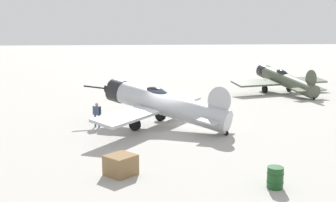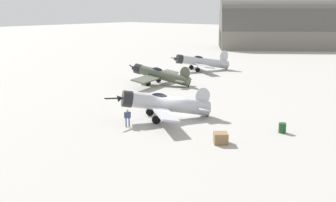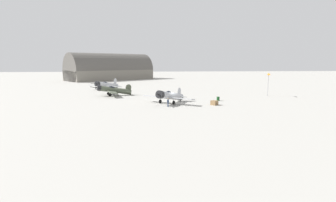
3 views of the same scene
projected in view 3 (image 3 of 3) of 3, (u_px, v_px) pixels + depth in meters
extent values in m
plane|color=#A8A59E|center=(171.00, 103.00, 55.98)|extent=(400.00, 400.00, 0.00)
cylinder|color=#B7BABF|center=(171.00, 96.00, 55.77)|extent=(6.39, 7.64, 2.83)
cylinder|color=#232326|center=(160.00, 95.00, 52.32)|extent=(1.96, 1.88, 1.71)
cone|color=#232326|center=(158.00, 94.00, 51.76)|extent=(0.92, 0.92, 0.74)
cube|color=black|center=(158.00, 94.00, 51.63)|extent=(0.31, 3.38, 0.57)
ellipsoid|color=black|center=(169.00, 93.00, 54.96)|extent=(1.70, 1.88, 0.95)
cube|color=#ADAFB5|center=(168.00, 97.00, 54.96)|extent=(10.03, 8.29, 0.44)
ellipsoid|color=#B7BABF|center=(179.00, 92.00, 58.64)|extent=(1.18, 1.47, 1.96)
cube|color=#ADAFB5|center=(179.00, 96.00, 58.62)|extent=(3.36, 2.95, 0.28)
cylinder|color=#999BA0|center=(174.00, 100.00, 53.72)|extent=(0.14, 0.14, 1.12)
cylinder|color=black|center=(174.00, 103.00, 53.80)|extent=(0.65, 0.75, 0.80)
cylinder|color=#999BA0|center=(160.00, 99.00, 55.44)|extent=(0.14, 0.14, 1.12)
cylinder|color=black|center=(160.00, 101.00, 55.52)|extent=(0.65, 0.75, 0.80)
cylinder|color=black|center=(180.00, 100.00, 59.34)|extent=(0.25, 0.28, 0.28)
cylinder|color=#4C5442|center=(115.00, 90.00, 68.65)|extent=(8.43, 3.17, 2.64)
cylinder|color=#232326|center=(99.00, 88.00, 67.32)|extent=(1.41, 1.65, 1.56)
cone|color=#232326|center=(96.00, 88.00, 67.10)|extent=(0.76, 0.73, 0.68)
cube|color=black|center=(96.00, 88.00, 67.05)|extent=(3.00, 1.54, 0.53)
ellipsoid|color=black|center=(112.00, 87.00, 68.29)|extent=(1.91, 1.14, 0.95)
cube|color=#565E4C|center=(111.00, 91.00, 68.36)|extent=(4.39, 10.99, 0.50)
ellipsoid|color=#4C5442|center=(128.00, 88.00, 69.66)|extent=(1.74, 0.51, 1.93)
cube|color=#565E4C|center=(128.00, 92.00, 69.75)|extent=(1.84, 3.56, 0.28)
cylinder|color=#999BA0|center=(110.00, 93.00, 66.78)|extent=(0.14, 0.14, 1.00)
cylinder|color=black|center=(110.00, 95.00, 66.85)|extent=(0.82, 0.38, 0.80)
cylinder|color=#999BA0|center=(108.00, 92.00, 69.72)|extent=(0.14, 0.14, 1.00)
cylinder|color=black|center=(109.00, 94.00, 69.79)|extent=(0.82, 0.38, 0.80)
cylinder|color=black|center=(131.00, 94.00, 70.07)|extent=(0.30, 0.16, 0.28)
cylinder|color=#B7BABF|center=(107.00, 85.00, 83.54)|extent=(6.36, 8.42, 2.72)
cylinder|color=#232326|center=(97.00, 84.00, 79.67)|extent=(1.90, 1.79, 1.66)
cone|color=#232326|center=(96.00, 84.00, 79.09)|extent=(0.89, 0.89, 0.72)
cube|color=black|center=(95.00, 84.00, 78.96)|extent=(2.96, 1.63, 0.18)
ellipsoid|color=black|center=(105.00, 83.00, 82.64)|extent=(1.63, 1.90, 0.92)
cube|color=#ADAFB5|center=(105.00, 86.00, 82.62)|extent=(10.60, 7.98, 0.42)
ellipsoid|color=#B7BABF|center=(115.00, 82.00, 86.74)|extent=(1.11, 1.55, 2.37)
cube|color=#ADAFB5|center=(115.00, 86.00, 86.75)|extent=(3.43, 2.82, 0.26)
cylinder|color=#999BA0|center=(108.00, 87.00, 81.43)|extent=(0.14, 0.14, 1.07)
cylinder|color=black|center=(108.00, 89.00, 81.50)|extent=(0.62, 0.77, 0.80)
cylinder|color=#999BA0|center=(100.00, 87.00, 82.96)|extent=(0.14, 0.14, 1.07)
cylinder|color=black|center=(100.00, 89.00, 83.03)|extent=(0.62, 0.77, 0.80)
cylinder|color=black|center=(117.00, 88.00, 87.52)|extent=(0.24, 0.29, 0.28)
cylinder|color=#384766|center=(168.00, 104.00, 51.44)|extent=(0.12, 0.12, 0.82)
cylinder|color=#384766|center=(168.00, 105.00, 51.18)|extent=(0.12, 0.12, 0.82)
cube|color=#384766|center=(168.00, 101.00, 51.21)|extent=(0.41, 0.49, 0.58)
sphere|color=tan|center=(168.00, 99.00, 51.15)|extent=(0.21, 0.21, 0.21)
cylinder|color=#384766|center=(169.00, 101.00, 51.45)|extent=(0.09, 0.09, 0.54)
cylinder|color=#384766|center=(167.00, 101.00, 50.96)|extent=(0.09, 0.09, 0.54)
cube|color=olive|center=(214.00, 103.00, 53.35)|extent=(1.60, 1.61, 0.89)
cylinder|color=#19471E|center=(218.00, 99.00, 59.53)|extent=(0.65, 0.65, 0.87)
torus|color=#19471E|center=(218.00, 98.00, 59.51)|extent=(0.68, 0.68, 0.04)
torus|color=#19471E|center=(218.00, 99.00, 59.56)|extent=(0.68, 0.68, 0.04)
cylinder|color=gray|center=(268.00, 85.00, 67.52)|extent=(0.10, 0.10, 5.59)
cone|color=orange|center=(269.00, 75.00, 66.13)|extent=(1.07, 2.15, 0.56)
cube|color=slate|center=(110.00, 75.00, 131.91)|extent=(42.30, 36.56, 4.77)
cylinder|color=#524E49|center=(110.00, 70.00, 131.57)|extent=(42.30, 36.56, 16.02)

